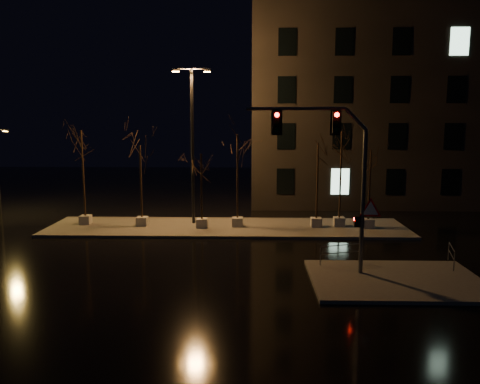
{
  "coord_description": "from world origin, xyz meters",
  "views": [
    {
      "loc": [
        1.53,
        -22.2,
        6.55
      ],
      "look_at": [
        0.89,
        2.67,
        2.8
      ],
      "focal_mm": 35.0,
      "sensor_mm": 36.0,
      "label": 1
    }
  ],
  "objects": [
    {
      "name": "tree_2",
      "position": [
        -1.51,
        5.64,
        3.66
      ],
      "size": [
        1.8,
        1.8,
        4.63
      ],
      "color": "#A4A299",
      "rests_on": "median"
    },
    {
      "name": "tree_3",
      "position": [
        0.65,
        6.02,
        4.56
      ],
      "size": [
        1.8,
        1.8,
        5.82
      ],
      "color": "#A4A299",
      "rests_on": "median"
    },
    {
      "name": "tree_4",
      "position": [
        5.5,
        6.06,
        4.16
      ],
      "size": [
        1.8,
        1.8,
        5.29
      ],
      "color": "#A4A299",
      "rests_on": "median"
    },
    {
      "name": "traffic_signal_mast",
      "position": [
        5.06,
        -2.75,
        4.75
      ],
      "size": [
        5.73,
        0.32,
        7.0
      ],
      "rotation": [
        0.0,
        0.0,
        -0.03
      ],
      "color": "#505257",
      "rests_on": "sidewalk_corner"
    },
    {
      "name": "building",
      "position": [
        14.0,
        18.0,
        7.5
      ],
      "size": [
        25.0,
        12.0,
        15.0
      ],
      "primitive_type": "cube",
      "color": "black",
      "rests_on": "ground"
    },
    {
      "name": "tree_6",
      "position": [
        8.61,
        5.83,
        3.86
      ],
      "size": [
        1.8,
        1.8,
        4.89
      ],
      "color": "#A4A299",
      "rests_on": "median"
    },
    {
      "name": "ground",
      "position": [
        0.0,
        0.0,
        0.0
      ],
      "size": [
        90.0,
        90.0,
        0.0
      ],
      "primitive_type": "plane",
      "color": "black",
      "rests_on": "ground"
    },
    {
      "name": "median",
      "position": [
        0.0,
        6.0,
        0.07
      ],
      "size": [
        22.0,
        5.0,
        0.15
      ],
      "primitive_type": "cube",
      "color": "#4F4D47",
      "rests_on": "ground"
    },
    {
      "name": "sidewalk_corner",
      "position": [
        7.5,
        -3.5,
        0.07
      ],
      "size": [
        7.0,
        5.0,
        0.15
      ],
      "primitive_type": "cube",
      "color": "#4F4D47",
      "rests_on": "ground"
    },
    {
      "name": "tree_0",
      "position": [
        -8.97,
        6.43,
        4.74
      ],
      "size": [
        1.8,
        1.8,
        6.05
      ],
      "color": "#A4A299",
      "rests_on": "median"
    },
    {
      "name": "tree_5",
      "position": [
        6.94,
        6.26,
        4.7
      ],
      "size": [
        1.8,
        1.8,
        6.0
      ],
      "color": "#A4A299",
      "rests_on": "median"
    },
    {
      "name": "guard_rail_b",
      "position": [
        10.5,
        -1.65,
        0.7
      ],
      "size": [
        0.51,
        1.75,
        0.86
      ],
      "rotation": [
        0.0,
        0.0,
        1.3
      ],
      "color": "#505257",
      "rests_on": "sidewalk_corner"
    },
    {
      "name": "tree_1",
      "position": [
        -5.28,
        6.06,
        4.03
      ],
      "size": [
        1.8,
        1.8,
        5.11
      ],
      "color": "#A4A299",
      "rests_on": "median"
    },
    {
      "name": "guard_rail_a",
      "position": [
        5.55,
        -1.5,
        0.72
      ],
      "size": [
        1.92,
        0.65,
        0.87
      ],
      "rotation": [
        0.0,
        0.0,
        0.31
      ],
      "color": "#505257",
      "rests_on": "sidewalk_corner"
    },
    {
      "name": "streetlight_main",
      "position": [
        -2.18,
        6.9,
        5.71
      ],
      "size": [
        2.41,
        0.5,
        9.64
      ],
      "rotation": [
        0.0,
        0.0,
        0.1
      ],
      "color": "black",
      "rests_on": "median"
    }
  ]
}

